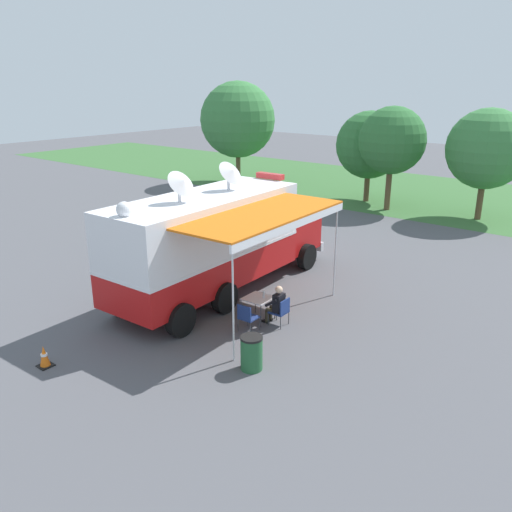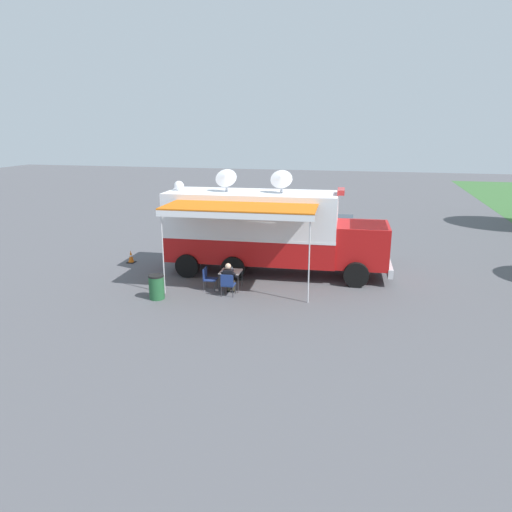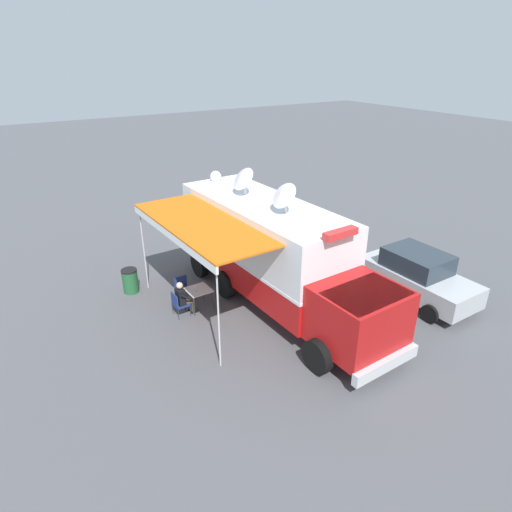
# 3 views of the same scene
# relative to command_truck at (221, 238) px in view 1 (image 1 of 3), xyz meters

# --- Properties ---
(ground_plane) EXTENTS (100.00, 100.00, 0.00)m
(ground_plane) POSITION_rel_command_truck_xyz_m (-0.00, -0.75, -1.95)
(ground_plane) COLOR #515156
(grass_verge) EXTENTS (80.00, 14.00, 0.01)m
(grass_verge) POSITION_rel_command_truck_xyz_m (-0.00, 20.40, -1.94)
(grass_verge) COLOR #386633
(grass_verge) RESTS_ON ground
(lot_stripe) EXTENTS (0.32, 4.80, 0.01)m
(lot_stripe) POSITION_rel_command_truck_xyz_m (-3.19, 0.39, -1.94)
(lot_stripe) COLOR silver
(lot_stripe) RESTS_ON ground
(command_truck) EXTENTS (5.17, 9.58, 4.53)m
(command_truck) POSITION_rel_command_truck_xyz_m (0.00, 0.00, 0.00)
(command_truck) COLOR #B71414
(command_truck) RESTS_ON ground
(folding_table) EXTENTS (0.83, 0.83, 0.73)m
(folding_table) POSITION_rel_command_truck_xyz_m (2.42, -1.01, -1.27)
(folding_table) COLOR silver
(folding_table) RESTS_ON ground
(water_bottle) EXTENTS (0.07, 0.07, 0.22)m
(water_bottle) POSITION_rel_command_truck_xyz_m (2.56, -0.92, -1.11)
(water_bottle) COLOR silver
(water_bottle) RESTS_ON folding_table
(folding_chair_at_table) EXTENTS (0.50, 0.50, 0.87)m
(folding_chair_at_table) POSITION_rel_command_truck_xyz_m (3.22, -0.90, -1.43)
(folding_chair_at_table) COLOR navy
(folding_chair_at_table) RESTS_ON ground
(folding_chair_beside_table) EXTENTS (0.50, 0.50, 0.87)m
(folding_chair_beside_table) POSITION_rel_command_truck_xyz_m (2.67, -1.86, -1.43)
(folding_chair_beside_table) COLOR navy
(folding_chair_beside_table) RESTS_ON ground
(seated_responder) EXTENTS (0.67, 0.57, 1.25)m
(seated_responder) POSITION_rel_command_truck_xyz_m (3.03, -0.91, -1.30)
(seated_responder) COLOR black
(seated_responder) RESTS_ON ground
(trash_bin) EXTENTS (0.57, 0.57, 0.91)m
(trash_bin) POSITION_rel_command_truck_xyz_m (4.09, -3.37, -1.49)
(trash_bin) COLOR #235B33
(trash_bin) RESTS_ON ground
(traffic_cone) EXTENTS (0.36, 0.36, 0.58)m
(traffic_cone) POSITION_rel_command_truck_xyz_m (-0.14, -6.59, -1.67)
(traffic_cone) COLOR black
(traffic_cone) RESTS_ON ground
(car_behind_truck) EXTENTS (2.08, 4.23, 1.76)m
(car_behind_truck) POSITION_rel_command_truck_xyz_m (-4.52, 2.43, -1.07)
(car_behind_truck) COLOR #B2B5BA
(car_behind_truck) RESTS_ON ground
(tree_far_left) EXTENTS (5.19, 5.19, 7.01)m
(tree_far_left) POSITION_rel_command_truck_xyz_m (-12.80, 15.87, 2.46)
(tree_far_left) COLOR brown
(tree_far_left) RESTS_ON ground
(tree_left_of_centre) EXTENTS (3.96, 3.96, 5.36)m
(tree_left_of_centre) POSITION_rel_command_truck_xyz_m (-2.82, 16.20, 1.42)
(tree_left_of_centre) COLOR brown
(tree_left_of_centre) RESTS_ON ground
(tree_right_of_centre) EXTENTS (3.68, 3.68, 5.72)m
(tree_right_of_centre) POSITION_rel_command_truck_xyz_m (-0.84, 14.89, 1.92)
(tree_right_of_centre) COLOR brown
(tree_right_of_centre) RESTS_ON ground
(tree_far_right) EXTENTS (4.09, 4.09, 5.73)m
(tree_far_right) POSITION_rel_command_truck_xyz_m (3.88, 15.91, 1.73)
(tree_far_right) COLOR brown
(tree_far_right) RESTS_ON ground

